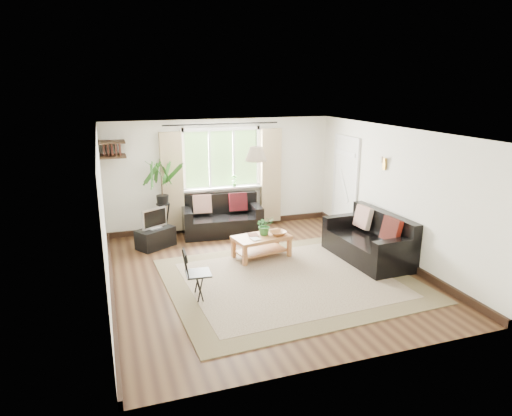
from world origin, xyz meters
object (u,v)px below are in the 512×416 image
object	(u,v)px
sofa_right	(368,238)
palm_stand	(163,200)
coffee_table	(261,247)
sofa_back	(222,216)
folding_chair	(198,274)
tv_stand	(156,238)

from	to	relation	value
sofa_right	palm_stand	world-z (taller)	palm_stand
sofa_right	coffee_table	bearing A→B (deg)	-115.35
sofa_back	folding_chair	world-z (taller)	sofa_back
coffee_table	folding_chair	bearing A→B (deg)	-138.87
sofa_back	palm_stand	bearing A→B (deg)	-179.08
folding_chair	palm_stand	bearing A→B (deg)	5.92
palm_stand	folding_chair	distance (m)	2.95
sofa_back	sofa_right	bearing A→B (deg)	-42.15
sofa_back	coffee_table	distance (m)	1.63
sofa_right	tv_stand	xyz separation A→B (m)	(-3.59, 1.90, -0.22)
tv_stand	palm_stand	world-z (taller)	palm_stand
sofa_back	tv_stand	xyz separation A→B (m)	(-1.45, -0.40, -0.20)
coffee_table	sofa_back	bearing A→B (deg)	102.27
palm_stand	coffee_table	bearing A→B (deg)	-46.87
coffee_table	palm_stand	xyz separation A→B (m)	(-1.56, 1.66, 0.61)
palm_stand	sofa_right	bearing A→B (deg)	-35.41
sofa_back	palm_stand	world-z (taller)	palm_stand
folding_chair	coffee_table	bearing A→B (deg)	-45.29
sofa_right	tv_stand	bearing A→B (deg)	-121.42
sofa_back	coffee_table	xyz separation A→B (m)	(0.34, -1.58, -0.18)
sofa_right	palm_stand	size ratio (longest dim) A/B	1.08
palm_stand	folding_chair	bearing A→B (deg)	-87.67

